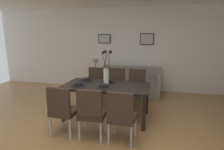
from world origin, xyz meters
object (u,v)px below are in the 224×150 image
dining_chair_far_left (91,111)px  table_lamp (95,64)px  centerpiece_vase (106,72)px  bowl_far_left (103,86)px  sofa (130,85)px  side_table (96,84)px  dining_chair_near_left (62,108)px  dining_table (106,88)px  dining_chair_mid_left (122,114)px  bowl_near_right (86,79)px  bowl_far_right (109,81)px  bowl_near_left (79,84)px  dining_chair_near_right (95,83)px  framed_picture_left (104,39)px  framed_picture_center (147,39)px  dining_chair_far_right (116,84)px  dining_chair_mid_right (136,86)px

dining_chair_far_left → table_lamp: size_ratio=1.80×
centerpiece_vase → table_lamp: (-0.82, 1.71, -0.13)m
bowl_far_left → sofa: 2.05m
dining_chair_far_left → side_table: dining_chair_far_left is taller
dining_chair_near_left → table_lamp: bearing=95.6°
dining_table → dining_chair_mid_left: dining_chair_mid_left is taller
dining_chair_mid_left → bowl_near_right: 1.55m
side_table → dining_chair_mid_left: bearing=-63.1°
dining_chair_near_left → bowl_far_right: size_ratio=5.41×
bowl_far_right → side_table: size_ratio=0.33×
bowl_near_left → dining_chair_near_right: bearing=90.3°
table_lamp → framed_picture_left: bearing=74.7°
dining_chair_far_left → bowl_far_left: 0.74m
dining_chair_far_left → bowl_near_left: 0.90m
framed_picture_center → bowl_far_left: bearing=-105.4°
bowl_far_right → sofa: 1.65m
dining_table → dining_chair_far_left: bearing=-91.2°
dining_chair_far_right → side_table: (-0.84, 0.83, -0.25)m
dining_chair_mid_right → framed_picture_center: (0.13, 1.37, 1.12)m
dining_table → dining_chair_far_right: 0.90m
dining_chair_far_right → bowl_far_left: dining_chair_far_right is taller
dining_chair_mid_right → bowl_near_right: (-1.08, -0.66, 0.27)m
bowl_far_left → side_table: (-0.82, 1.92, -0.52)m
framed_picture_left → dining_table: bearing=-73.2°
side_table → table_lamp: (0.00, 0.00, 0.63)m
dining_chair_near_left → bowl_near_right: (0.02, 1.10, 0.27)m
dining_table → sofa: (0.25, 1.76, -0.38)m
dining_chair_near_left → bowl_far_right: 1.27m
dining_chair_far_left → framed_picture_center: bearing=77.5°
dining_chair_far_left → centerpiece_vase: centerpiece_vase is taller
dining_chair_mid_left → dining_chair_far_left: bearing=179.5°
dining_chair_far_left → dining_chair_mid_right: 1.86m
dining_chair_near_right → bowl_far_right: dining_chair_near_right is taller
dining_chair_far_left → centerpiece_vase: 1.03m
table_lamp → framed_picture_left: 0.92m
bowl_far_right → framed_picture_left: bearing=108.4°
dining_chair_far_right → bowl_far_right: size_ratio=5.41×
dining_chair_near_left → bowl_near_left: (0.02, 0.69, 0.27)m
sofa → dining_chair_near_left: bearing=-107.0°
bowl_far_right → sofa: (0.25, 1.55, -0.50)m
side_table → sofa: bearing=2.6°
dining_chair_near_right → side_table: dining_chair_near_right is taller
dining_chair_mid_left → dining_chair_near_right: bearing=120.8°
dining_chair_near_right → centerpiece_vase: (0.55, -0.87, 0.51)m
dining_chair_near_right → sofa: dining_chair_near_right is taller
framed_picture_center → dining_chair_mid_right: bearing=-95.5°
dining_chair_mid_left → bowl_near_left: (-1.05, 0.69, 0.27)m
dining_chair_near_right → table_lamp: 0.97m
bowl_far_left → sofa: size_ratio=0.09×
dining_table → dining_chair_far_left: 0.91m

